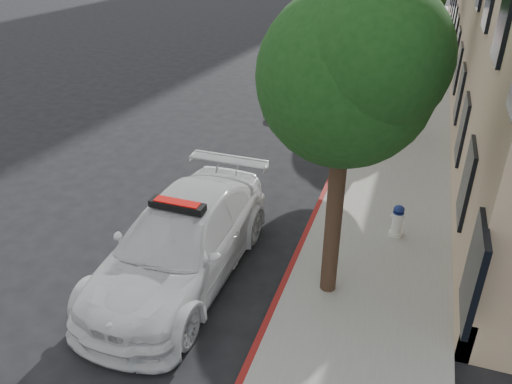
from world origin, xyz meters
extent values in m
plane|color=black|center=(0.00, 0.00, 0.00)|extent=(120.00, 120.00, 0.00)
cube|color=gray|center=(3.60, 10.00, 0.07)|extent=(3.20, 50.00, 0.15)
cube|color=maroon|center=(2.06, 10.00, 0.07)|extent=(0.12, 50.00, 0.15)
cylinder|color=black|center=(2.90, -2.00, 1.80)|extent=(0.30, 0.30, 3.30)
sphere|color=#143B12|center=(2.90, -2.00, 4.25)|extent=(2.80, 2.80, 2.80)
sphere|color=#143B12|center=(3.30, -2.30, 4.65)|extent=(2.24, 2.24, 2.24)
sphere|color=#143B12|center=(2.55, -1.70, 3.95)|extent=(2.10, 2.10, 2.10)
cylinder|color=black|center=(2.90, 6.00, 1.74)|extent=(0.30, 0.30, 3.19)
sphere|color=#143B12|center=(2.90, 6.00, 4.14)|extent=(2.60, 2.60, 2.60)
sphere|color=#143B12|center=(2.55, 6.30, 3.84)|extent=(1.95, 1.95, 1.95)
cylinder|color=black|center=(2.90, 14.00, 1.86)|extent=(0.30, 0.30, 3.41)
imported|color=silver|center=(0.00, -2.36, 0.79)|extent=(2.30, 5.47, 1.58)
cube|color=black|center=(0.00, -2.36, 1.64)|extent=(1.10, 0.30, 0.14)
cube|color=#A50A07|center=(0.00, -2.36, 1.70)|extent=(0.90, 0.24, 0.06)
imported|color=#202328|center=(-0.34, 8.96, 0.64)|extent=(1.64, 3.81, 1.28)
imported|color=#151C35|center=(1.20, 18.06, 0.76)|extent=(2.01, 4.76, 1.53)
cylinder|color=silver|center=(3.98, 0.27, 0.20)|extent=(0.29, 0.29, 0.09)
cylinder|color=silver|center=(3.98, 0.27, 0.49)|extent=(0.22, 0.22, 0.50)
ellipsoid|color=navy|center=(3.98, 0.27, 0.82)|extent=(0.24, 0.24, 0.17)
cylinder|color=silver|center=(3.98, 0.27, 0.60)|extent=(0.32, 0.16, 0.09)
cylinder|color=silver|center=(3.98, 0.27, 0.60)|extent=(0.13, 0.18, 0.09)
camera|label=1|loc=(3.98, -9.57, 6.41)|focal=35.00mm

